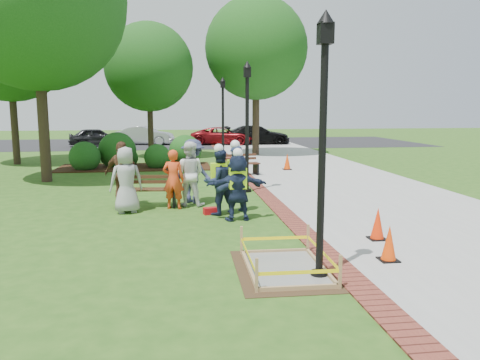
{
  "coord_description": "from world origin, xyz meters",
  "views": [
    {
      "loc": [
        -1.04,
        -10.16,
        2.78
      ],
      "look_at": [
        0.5,
        1.2,
        1.0
      ],
      "focal_mm": 35.0,
      "sensor_mm": 36.0,
      "label": 1
    }
  ],
  "objects": [
    {
      "name": "ground",
      "position": [
        0.0,
        0.0,
        0.0
      ],
      "size": [
        100.0,
        100.0,
        0.0
      ],
      "primitive_type": "plane",
      "color": "#285116",
      "rests_on": "ground"
    },
    {
      "name": "sidewalk",
      "position": [
        5.0,
        10.0,
        0.01
      ],
      "size": [
        6.0,
        60.0,
        0.02
      ],
      "primitive_type": "cube",
      "color": "#9E9E99",
      "rests_on": "ground"
    },
    {
      "name": "brick_edging",
      "position": [
        1.75,
        10.0,
        0.01
      ],
      "size": [
        0.5,
        60.0,
        0.03
      ],
      "primitive_type": "cube",
      "color": "maroon",
      "rests_on": "ground"
    },
    {
      "name": "mulch_bed",
      "position": [
        -3.0,
        12.0,
        0.02
      ],
      "size": [
        7.0,
        3.0,
        0.05
      ],
      "primitive_type": "cube",
      "color": "#381E0F",
      "rests_on": "ground"
    },
    {
      "name": "parking_lot",
      "position": [
        0.0,
        27.0,
        0.0
      ],
      "size": [
        36.0,
        12.0,
        0.01
      ],
      "primitive_type": "cube",
      "color": "black",
      "rests_on": "ground"
    },
    {
      "name": "wet_concrete_pad",
      "position": [
        0.78,
        -2.59,
        0.23
      ],
      "size": [
        1.74,
        2.33,
        0.55
      ],
      "color": "#47331E",
      "rests_on": "ground"
    },
    {
      "name": "bench_near",
      "position": [
        -1.83,
        3.08,
        0.28
      ],
      "size": [
        1.65,
        0.69,
        0.87
      ],
      "color": "#4D341A",
      "rests_on": "ground"
    },
    {
      "name": "bench_far",
      "position": [
        1.51,
        8.72,
        0.28
      ],
      "size": [
        1.71,
        0.88,
        0.88
      ],
      "color": "#4F281B",
      "rests_on": "ground"
    },
    {
      "name": "cone_front",
      "position": [
        2.74,
        -2.4,
        0.33
      ],
      "size": [
        0.34,
        0.34,
        0.68
      ],
      "color": "black",
      "rests_on": "ground"
    },
    {
      "name": "cone_back",
      "position": [
        3.13,
        -1.05,
        0.34
      ],
      "size": [
        0.36,
        0.36,
        0.7
      ],
      "color": "black",
      "rests_on": "ground"
    },
    {
      "name": "cone_far",
      "position": [
        3.87,
        10.23,
        0.36
      ],
      "size": [
        0.38,
        0.38,
        0.74
      ],
      "color": "black",
      "rests_on": "ground"
    },
    {
      "name": "toolbox",
      "position": [
        -0.2,
        1.86,
        0.09
      ],
      "size": [
        0.39,
        0.27,
        0.18
      ],
      "primitive_type": "cube",
      "rotation": [
        0.0,
        0.0,
        0.21
      ],
      "color": "#AB0D12",
      "rests_on": "ground"
    },
    {
      "name": "lamp_near",
      "position": [
        1.25,
        -3.0,
        2.48
      ],
      "size": [
        0.28,
        0.28,
        4.26
      ],
      "color": "black",
      "rests_on": "ground"
    },
    {
      "name": "lamp_mid",
      "position": [
        1.25,
        5.0,
        2.48
      ],
      "size": [
        0.28,
        0.28,
        4.26
      ],
      "color": "black",
      "rests_on": "ground"
    },
    {
      "name": "lamp_far",
      "position": [
        1.25,
        13.0,
        2.48
      ],
      "size": [
        0.28,
        0.28,
        4.26
      ],
      "color": "black",
      "rests_on": "ground"
    },
    {
      "name": "tree_left",
      "position": [
        -5.96,
        8.23,
        6.59
      ],
      "size": [
        6.47,
        6.47,
        9.84
      ],
      "color": "#3D2D1E",
      "rests_on": "ground"
    },
    {
      "name": "tree_back",
      "position": [
        -2.45,
        16.24,
        4.94
      ],
      "size": [
        4.8,
        4.8,
        7.35
      ],
      "color": "#3D2D1E",
      "rests_on": "ground"
    },
    {
      "name": "tree_right",
      "position": [
        3.59,
        17.08,
        6.13
      ],
      "size": [
        5.87,
        5.87,
        9.08
      ],
      "color": "#3D2D1E",
      "rests_on": "ground"
    },
    {
      "name": "tree_far",
      "position": [
        -8.91,
        14.18,
        6.03
      ],
      "size": [
        5.99,
        5.99,
        9.04
      ],
      "color": "#3D2D1E",
      "rests_on": "ground"
    },
    {
      "name": "shrub_a",
      "position": [
        -5.14,
        11.44,
        0.0
      ],
      "size": [
        1.39,
        1.39,
        1.39
      ],
      "primitive_type": "sphere",
      "color": "#184814",
      "rests_on": "ground"
    },
    {
      "name": "shrub_b",
      "position": [
        -3.83,
        12.45,
        0.0
      ],
      "size": [
        1.77,
        1.77,
        1.77
      ],
      "primitive_type": "sphere",
      "color": "#184814",
      "rests_on": "ground"
    },
    {
      "name": "shrub_c",
      "position": [
        -1.93,
        11.63,
        0.0
      ],
      "size": [
        1.22,
        1.22,
        1.22
      ],
      "primitive_type": "sphere",
      "color": "#184814",
      "rests_on": "ground"
    },
    {
      "name": "shrub_d",
      "position": [
        -0.63,
        12.87,
        0.0
      ],
      "size": [
        1.58,
        1.58,
        1.58
      ],
      "primitive_type": "sphere",
      "color": "#184814",
      "rests_on": "ground"
    },
    {
      "name": "shrub_e",
      "position": [
        -3.35,
        13.0,
        0.0
      ],
      "size": [
        0.87,
        0.87,
        0.87
      ],
      "primitive_type": "sphere",
      "color": "#184814",
      "rests_on": "ground"
    },
    {
      "name": "casual_person_a",
      "position": [
        -2.39,
        2.35,
        0.88
      ],
      "size": [
        0.64,
        0.49,
        1.77
      ],
      "color": "#989898",
      "rests_on": "ground"
    },
    {
      "name": "casual_person_b",
      "position": [
        -1.15,
        2.67,
        0.82
      ],
      "size": [
        0.6,
        0.46,
        1.65
      ],
      "color": "#EA441B",
      "rests_on": "ground"
    },
    {
      "name": "casual_person_c",
      "position": [
        -0.71,
        3.05,
        0.92
      ],
      "size": [
        0.68,
        0.54,
        1.84
      ],
      "color": "white",
      "rests_on": "ground"
    },
    {
      "name": "casual_person_d",
      "position": [
        -2.59,
        3.31,
        0.92
      ],
      "size": [
        0.69,
        0.57,
        1.84
      ],
      "color": "brown",
      "rests_on": "ground"
    },
    {
      "name": "casual_person_e",
      "position": [
        -0.58,
        3.47,
        0.93
      ],
      "size": [
        0.71,
        0.66,
        1.87
      ],
      "color": "#313556",
      "rests_on": "ground"
    },
    {
      "name": "hivis_worker_a",
      "position": [
        0.43,
        1.11,
        0.9
      ],
      "size": [
        0.56,
        0.39,
        1.81
      ],
      "color": "#192041",
      "rests_on": "ground"
    },
    {
      "name": "hivis_worker_b",
      "position": [
        0.49,
        2.07,
        0.96
      ],
      "size": [
        0.67,
        0.57,
        1.93
      ],
      "color": "#17283D",
      "rests_on": "ground"
    },
    {
      "name": "hivis_worker_c",
      "position": [
        0.03,
        1.81,
        0.92
      ],
      "size": [
        0.63,
        0.51,
        1.86
      ],
      "color": "#1A2C44",
      "rests_on": "ground"
    },
    {
      "name": "parked_car_a",
      "position": [
        -6.79,
        24.92,
        0.0
      ],
      "size": [
        2.99,
        4.78,
        1.45
      ],
      "primitive_type": "imported",
      "rotation": [
        0.0,
        0.0,
        1.83
      ],
      "color": "black",
      "rests_on": "ground"
    },
    {
      "name": "parked_car_b",
      "position": [
        -3.39,
        25.99,
        0.0
      ],
      "size": [
        2.85,
        4.95,
        1.52
      ],
      "primitive_type": "imported",
      "rotation": [
        0.0,
        0.0,
        1.39
      ],
      "color": "#A9A9AE",
      "rests_on": "ground"
    },
    {
      "name": "parked_car_c",
      "position": [
        2.43,
        25.23,
        0.0
      ],
      "size": [
        2.66,
        4.68,
        1.44
      ],
      "primitive_type": "imported",
      "rotation": [
        0.0,
        0.0,
        1.4
      ],
      "color": "maroon",
      "rests_on": "ground"
    },
    {
      "name": "parked_car_d",
      "position": [
        5.08,
        25.12,
        0.0
      ],
      "size": [
        2.18,
        4.82,
        1.56
      ],
      "primitive_type": "imported",
      "rotation": [
        0.0,
        0.0,
        1.55
      ],
      "color": "black",
      "rests_on": "ground"
    }
  ]
}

